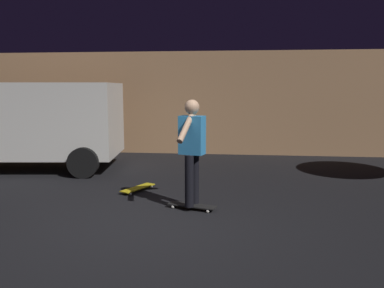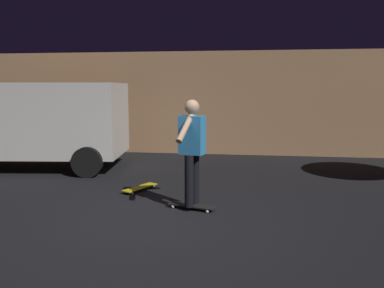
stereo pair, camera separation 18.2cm
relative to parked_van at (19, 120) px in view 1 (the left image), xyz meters
The scene contains 6 objects.
ground_plane 5.35m from the parked_van, 43.07° to the right, with size 28.00×28.00×0.00m, color black.
low_building 5.81m from the parked_van, 56.11° to the left, with size 13.83×4.49×2.95m.
parked_van is the anchor object (origin of this frame).
skateboard_ridden 5.32m from the parked_van, 31.69° to the right, with size 0.80×0.41×0.07m.
skateboard_spare 3.88m from the parked_van, 27.81° to the right, with size 0.53×0.79×0.07m.
skater 5.20m from the parked_van, 31.69° to the right, with size 0.43×0.97×1.67m.
Camera 1 is at (1.29, -5.21, 1.92)m, focal length 36.93 mm.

